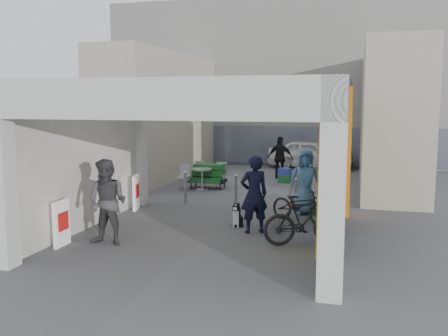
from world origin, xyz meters
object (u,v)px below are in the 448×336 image
(man_back_turned, at_px, (108,202))
(white_van, at_px, (310,154))
(man_with_dog, at_px, (254,194))
(cafe_set, at_px, (201,179))
(produce_stand, at_px, (208,179))
(man_elderly, at_px, (305,182))
(bicycle_rear, at_px, (304,220))
(border_collie, at_px, (237,217))
(man_crates, at_px, (280,158))
(bicycle_front, at_px, (300,205))

(man_back_turned, bearing_deg, white_van, 80.92)
(man_with_dog, relative_size, white_van, 0.48)
(cafe_set, relative_size, produce_stand, 1.17)
(man_elderly, xyz_separation_m, white_van, (-0.71, 9.55, -0.25))
(produce_stand, relative_size, man_with_dog, 0.70)
(white_van, bearing_deg, cafe_set, 158.19)
(man_elderly, distance_m, bicycle_rear, 3.07)
(white_van, bearing_deg, produce_stand, 159.34)
(produce_stand, relative_size, border_collie, 2.02)
(man_with_dog, bearing_deg, man_back_turned, 2.40)
(man_with_dog, xyz_separation_m, man_crates, (-0.64, 8.42, -0.07))
(cafe_set, height_order, produce_stand, cafe_set)
(produce_stand, distance_m, man_crates, 3.63)
(bicycle_front, xyz_separation_m, bicycle_rear, (0.30, -1.98, 0.09))
(man_elderly, distance_m, bicycle_front, 1.14)
(man_with_dog, distance_m, white_van, 11.88)
(man_with_dog, relative_size, bicycle_front, 1.07)
(border_collie, xyz_separation_m, man_back_turned, (-2.34, -2.24, 0.68))
(man_with_dog, bearing_deg, bicycle_rear, 121.00)
(produce_stand, height_order, white_van, white_van)
(man_back_turned, bearing_deg, bicycle_front, 42.53)
(man_back_turned, bearing_deg, border_collie, 47.48)
(man_crates, xyz_separation_m, bicycle_front, (1.60, -7.15, -0.40))
(bicycle_rear, bearing_deg, produce_stand, 9.65)
(produce_stand, height_order, bicycle_front, bicycle_front)
(man_back_turned, distance_m, bicycle_front, 4.93)
(man_with_dog, height_order, man_crates, man_with_dog)
(cafe_set, xyz_separation_m, man_with_dog, (3.03, -5.47, 0.60))
(cafe_set, bearing_deg, border_collie, -63.42)
(man_crates, distance_m, white_van, 3.57)
(man_with_dog, bearing_deg, produce_stand, -92.84)
(man_with_dog, bearing_deg, border_collie, -70.31)
(man_back_turned, xyz_separation_m, man_elderly, (3.82, 4.12, -0.03))
(man_with_dog, distance_m, man_back_turned, 3.38)
(produce_stand, distance_m, bicycle_rear, 7.49)
(border_collie, bearing_deg, cafe_set, 97.16)
(cafe_set, height_order, bicycle_front, cafe_set)
(man_with_dog, distance_m, bicycle_rear, 1.50)
(produce_stand, distance_m, bicycle_front, 5.72)
(border_collie, xyz_separation_m, man_elderly, (1.48, 1.88, 0.65))
(man_back_turned, height_order, man_elderly, man_back_turned)
(man_crates, height_order, bicycle_front, man_crates)
(cafe_set, bearing_deg, bicycle_rear, -55.18)
(man_back_turned, bearing_deg, bicycle_rear, 18.54)
(man_elderly, height_order, man_crates, man_elderly)
(border_collie, xyz_separation_m, man_crates, (-0.12, 7.98, 0.60))
(bicycle_front, bearing_deg, man_elderly, 28.17)
(man_back_turned, relative_size, man_crates, 1.10)
(man_elderly, bearing_deg, border_collie, -139.89)
(produce_stand, xyz_separation_m, man_back_turned, (-0.04, -7.36, 0.60))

